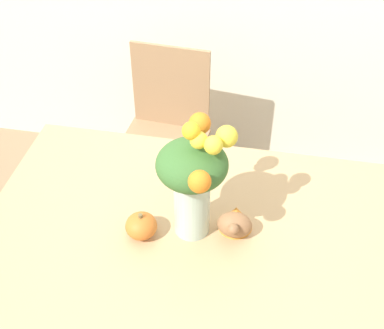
% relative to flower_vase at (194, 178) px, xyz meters
% --- Properties ---
extents(dining_table, '(1.46, 1.15, 0.75)m').
position_rel_flower_vase_xyz_m(dining_table, '(-0.02, -0.09, -0.32)').
color(dining_table, tan).
rests_on(dining_table, ground_plane).
extents(flower_vase, '(0.25, 0.35, 0.47)m').
position_rel_flower_vase_xyz_m(flower_vase, '(0.00, 0.00, 0.00)').
color(flower_vase, '#B2CCBC').
rests_on(flower_vase, dining_table).
extents(pumpkin, '(0.11, 0.11, 0.10)m').
position_rel_flower_vase_xyz_m(pumpkin, '(-0.17, -0.06, -0.20)').
color(pumpkin, orange).
rests_on(pumpkin, dining_table).
extents(turkey_figurine, '(0.12, 0.16, 0.10)m').
position_rel_flower_vase_xyz_m(turkey_figurine, '(0.14, 0.02, -0.19)').
color(turkey_figurine, '#936642').
rests_on(turkey_figurine, dining_table).
extents(dining_chair_near_window, '(0.45, 0.45, 0.92)m').
position_rel_flower_vase_xyz_m(dining_chair_near_window, '(-0.31, 0.83, -0.51)').
color(dining_chair_near_window, '#9E7A56').
rests_on(dining_chair_near_window, ground_plane).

